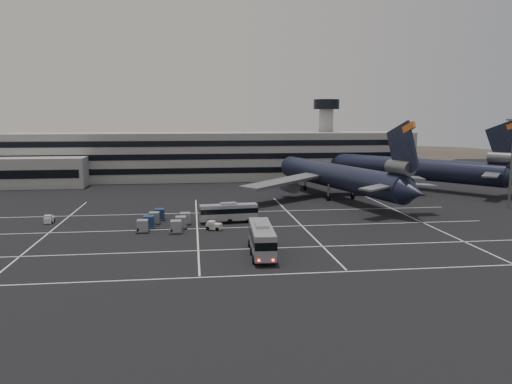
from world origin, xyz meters
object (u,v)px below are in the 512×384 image
Objects in this scene: bus_far at (229,212)px; tug_a at (49,219)px; trijet_main at (338,176)px; bus_near at (262,238)px; uld_cluster at (164,221)px.

bus_far is 4.34× the size of tug_a.
bus_near is (-23.65, -44.09, -2.86)m from trijet_main.
bus_far is at bearing 100.76° from bus_near.
trijet_main is 5.45× the size of bus_far.
bus_far reaches higher than uld_cluster.
trijet_main is at bearing 17.73° from tug_a.
tug_a is at bearing -176.61° from trijet_main.
bus_far is (-2.95, 21.42, -0.41)m from bus_near.
bus_far is at bearing -6.82° from tug_a.
uld_cluster is at bearing -15.75° from tug_a.
tug_a is 0.17× the size of uld_cluster.
trijet_main is 50.11m from bus_near.
bus_near reaches higher than tug_a.
bus_near is at bearing -133.00° from trijet_main.
tug_a is 21.14m from uld_cluster.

